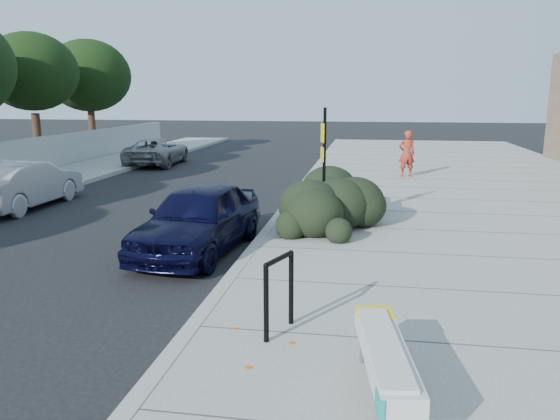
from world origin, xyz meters
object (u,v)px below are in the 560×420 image
(wagon_silver, at_px, (23,184))
(sedan_navy, at_px, (199,218))
(suv_silver, at_px, (157,151))
(bench, at_px, (385,355))
(sign_post, at_px, (324,159))
(bike_rack, at_px, (279,287))
(pedestrian, at_px, (407,154))

(wagon_silver, bearing_deg, sedan_navy, 150.39)
(wagon_silver, relative_size, suv_silver, 0.94)
(bench, xyz_separation_m, suv_silver, (-10.00, 18.99, -0.01))
(sign_post, bearing_deg, wagon_silver, 155.39)
(bench, relative_size, wagon_silver, 0.49)
(bike_rack, distance_m, suv_silver, 19.62)
(sedan_navy, relative_size, suv_silver, 0.93)
(bike_rack, relative_size, sign_post, 0.37)
(bike_rack, height_order, sign_post, sign_post)
(bench, xyz_separation_m, sign_post, (-1.28, 7.63, 1.08))
(bike_rack, height_order, suv_silver, suv_silver)
(sign_post, height_order, sedan_navy, sign_post)
(bike_rack, distance_m, sedan_navy, 4.60)
(sedan_navy, bearing_deg, pedestrian, 71.02)
(suv_silver, bearing_deg, bike_rack, 112.13)
(bench, distance_m, suv_silver, 21.46)
(wagon_silver, bearing_deg, sign_post, 171.21)
(bike_rack, bearing_deg, pedestrian, 100.90)
(wagon_silver, relative_size, pedestrian, 2.42)
(bench, bearing_deg, sedan_navy, 116.64)
(bench, distance_m, bike_rack, 1.93)
(pedestrian, bearing_deg, sedan_navy, 51.10)
(sedan_navy, bearing_deg, sign_post, 49.21)
(bench, distance_m, sedan_navy, 6.49)
(bench, bearing_deg, wagon_silver, 130.75)
(sign_post, xyz_separation_m, sedan_navy, (-2.37, -2.27, -1.00))
(bench, distance_m, wagon_silver, 13.38)
(sedan_navy, xyz_separation_m, suv_silver, (-6.35, 13.63, -0.08))
(sedan_navy, height_order, wagon_silver, sedan_navy)
(suv_silver, bearing_deg, pedestrian, 160.67)
(bike_rack, xyz_separation_m, wagon_silver, (-8.69, 7.49, -0.08))
(bike_rack, relative_size, suv_silver, 0.23)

